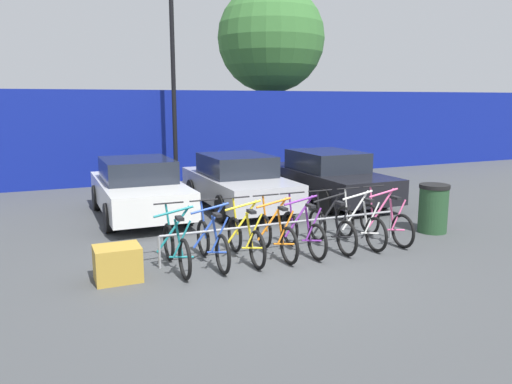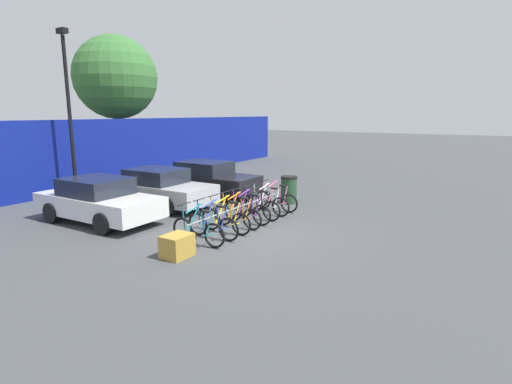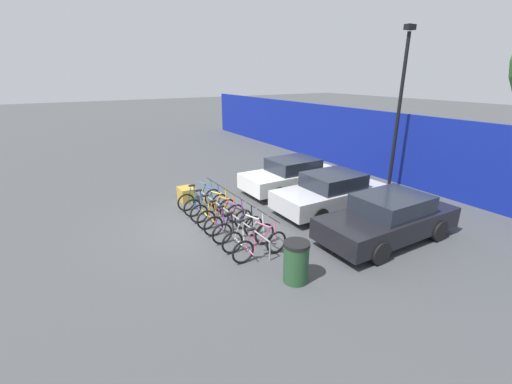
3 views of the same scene
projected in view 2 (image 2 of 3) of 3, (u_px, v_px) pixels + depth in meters
The scene contains 18 objects.
ground_plane at pixel (245, 233), 11.41m from camera, with size 120.00×120.00×0.00m, color #424447.
hoarding_wall at pixel (45, 160), 15.91m from camera, with size 36.00×0.16×3.10m, color navy.
bike_rack at pixel (238, 209), 12.21m from camera, with size 4.80×0.04×0.57m.
bicycle_teal at pixel (198, 231), 10.37m from camera, with size 0.68×1.71×1.05m.
bicycle_blue at pixel (213, 225), 10.90m from camera, with size 0.68×1.71×1.05m.
bicycle_yellow at pixel (226, 220), 11.42m from camera, with size 0.68×1.71×1.05m.
bicycle_orange at pixel (237, 215), 11.91m from camera, with size 0.68×1.71×1.05m.
bicycle_purple at pixel (247, 211), 12.38m from camera, with size 0.68×1.71×1.05m.
bicycle_black at pixel (257, 208), 12.89m from camera, with size 0.68×1.71×1.05m.
bicycle_white at pixel (267, 204), 13.43m from camera, with size 0.68×1.71×1.05m.
bicycle_pink at pixel (276, 200), 13.95m from camera, with size 0.68×1.71×1.05m.
car_white at pixel (99, 200), 12.49m from camera, with size 1.91×4.16×1.40m.
car_silver at pixel (159, 188), 14.56m from camera, with size 1.91×4.19×1.40m.
car_black at pixel (206, 178), 16.68m from camera, with size 1.91×4.43×1.40m.
lamp_post at pixel (69, 107), 15.50m from camera, with size 0.24×0.44×6.50m.
trash_bin at pixel (289, 190), 15.15m from camera, with size 0.63×0.63×1.03m.
cargo_crate at pixel (177, 246), 9.50m from camera, with size 0.70×0.56×0.55m, color #B28C33.
tree_behind_hoarding at pixel (115, 78), 20.56m from camera, with size 4.23×4.23×7.29m.
Camera 2 is at (-9.22, -5.92, 3.40)m, focal length 28.00 mm.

